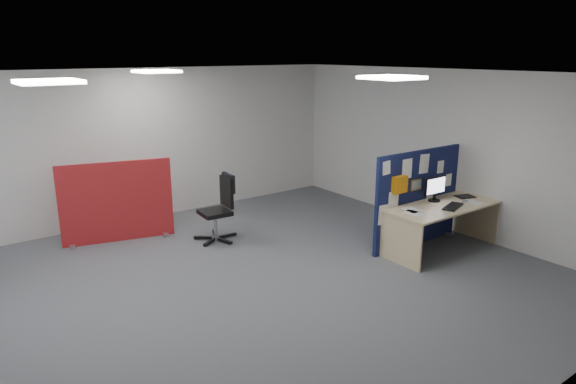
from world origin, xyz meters
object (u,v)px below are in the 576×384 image
main_desk (439,214)px  monitor_main (435,188)px  red_divider (117,203)px  navy_divider (417,198)px  office_chair (221,204)px

main_desk → monitor_main: size_ratio=4.31×
monitor_main → red_divider: red_divider is taller
navy_divider → office_chair: bearing=139.2°
main_desk → monitor_main: 0.42m
navy_divider → main_desk: navy_divider is taller
navy_divider → monitor_main: bearing=-46.9°
navy_divider → office_chair: size_ratio=1.73×
monitor_main → red_divider: bearing=142.8°
red_divider → office_chair: (1.37, -0.92, -0.04)m
office_chair → monitor_main: bearing=-37.0°
monitor_main → red_divider: size_ratio=0.26×
red_divider → navy_divider: bearing=-24.8°
navy_divider → office_chair: 3.10m
monitor_main → office_chair: 3.38m
main_desk → monitor_main: monitor_main is taller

